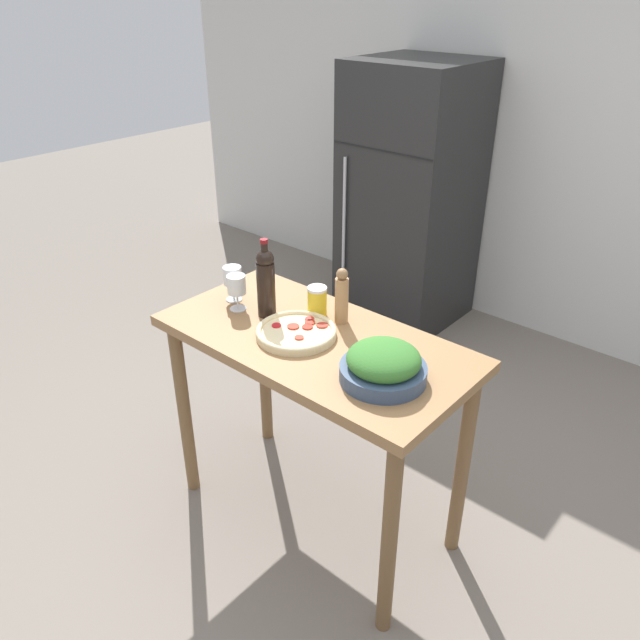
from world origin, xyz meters
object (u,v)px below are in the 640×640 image
object	(u,v)px
wine_glass_near	(237,286)
pepper_mill	(342,297)
salad_bowl	(383,365)
salt_canister	(317,301)
refrigerator	(410,198)
wine_bottle	(266,281)
homemade_pizza	(296,332)
wine_glass_far	(233,277)

from	to	relation	value
wine_glass_near	pepper_mill	bearing A→B (deg)	26.52
wine_glass_near	salad_bowl	world-z (taller)	wine_glass_near
wine_glass_near	salt_canister	size ratio (longest dim) A/B	1.22
refrigerator	pepper_mill	bearing A→B (deg)	-64.67
wine_bottle	salt_canister	xyz separation A→B (m)	(0.15, 0.13, -0.09)
pepper_mill	homemade_pizza	world-z (taller)	pepper_mill
homemade_pizza	salad_bowl	bearing A→B (deg)	-3.18
wine_glass_near	salad_bowl	distance (m)	0.74
salad_bowl	homemade_pizza	xyz separation A→B (m)	(-0.42, 0.02, -0.04)
refrigerator	homemade_pizza	distance (m)	2.01
salt_canister	wine_glass_near	bearing A→B (deg)	-147.64
refrigerator	wine_glass_near	xyz separation A→B (m)	(0.41, -1.87, 0.18)
wine_glass_far	refrigerator	bearing A→B (deg)	100.36
wine_bottle	salad_bowl	bearing A→B (deg)	-6.35
wine_glass_far	pepper_mill	size ratio (longest dim) A/B	0.66
wine_bottle	wine_glass_far	distance (m)	0.20
salad_bowl	homemade_pizza	bearing A→B (deg)	176.82
wine_glass_far	salt_canister	xyz separation A→B (m)	(0.35, 0.13, -0.04)
homemade_pizza	refrigerator	bearing A→B (deg)	111.35
wine_bottle	salt_canister	world-z (taller)	wine_bottle
wine_glass_near	pepper_mill	size ratio (longest dim) A/B	0.66
wine_glass_far	homemade_pizza	world-z (taller)	wine_glass_far
wine_glass_near	wine_glass_far	xyz separation A→B (m)	(-0.07, 0.05, 0.00)
refrigerator	salad_bowl	distance (m)	2.22
wine_bottle	wine_glass_near	xyz separation A→B (m)	(-0.12, -0.04, -0.05)
refrigerator	homemade_pizza	bearing A→B (deg)	-68.65
wine_glass_near	pepper_mill	world-z (taller)	pepper_mill
refrigerator	homemade_pizza	size ratio (longest dim) A/B	5.54
pepper_mill	homemade_pizza	xyz separation A→B (m)	(-0.06, -0.19, -0.09)
wine_glass_far	salt_canister	size ratio (longest dim) A/B	1.22
refrigerator	salad_bowl	size ratio (longest dim) A/B	5.74
wine_glass_far	homemade_pizza	bearing A→B (deg)	-6.84
wine_glass_far	homemade_pizza	distance (m)	0.41
refrigerator	pepper_mill	size ratio (longest dim) A/B	7.41
pepper_mill	salad_bowl	size ratio (longest dim) A/B	0.77
homemade_pizza	wine_bottle	bearing A→B (deg)	167.24
wine_glass_far	pepper_mill	world-z (taller)	pepper_mill
wine_glass_far	pepper_mill	distance (m)	0.48
homemade_pizza	wine_glass_near	bearing A→B (deg)	179.64
salad_bowl	salt_canister	bearing A→B (deg)	156.84
salt_canister	salad_bowl	bearing A→B (deg)	-23.16
salt_canister	wine_glass_far	bearing A→B (deg)	-159.79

